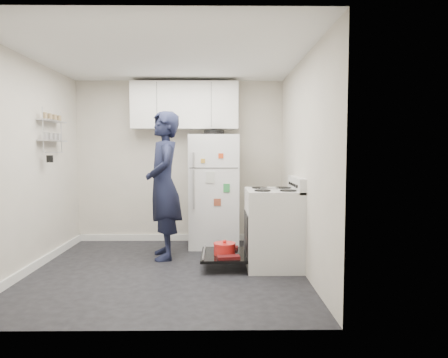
{
  "coord_description": "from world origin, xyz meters",
  "views": [
    {
      "loc": [
        0.63,
        -4.66,
        1.42
      ],
      "look_at": [
        0.68,
        0.56,
        1.05
      ],
      "focal_mm": 32.0,
      "sensor_mm": 36.0,
      "label": 1
    }
  ],
  "objects_px": {
    "open_oven_door": "(224,252)",
    "person": "(164,185)",
    "refrigerator": "(214,190)",
    "electric_range": "(272,229)"
  },
  "relations": [
    {
      "from": "open_oven_door",
      "to": "person",
      "type": "height_order",
      "value": "person"
    },
    {
      "from": "refrigerator",
      "to": "person",
      "type": "height_order",
      "value": "person"
    },
    {
      "from": "person",
      "to": "refrigerator",
      "type": "bearing_deg",
      "value": 122.84
    },
    {
      "from": "refrigerator",
      "to": "person",
      "type": "bearing_deg",
      "value": -133.92
    },
    {
      "from": "electric_range",
      "to": "open_oven_door",
      "type": "height_order",
      "value": "electric_range"
    },
    {
      "from": "open_oven_door",
      "to": "person",
      "type": "bearing_deg",
      "value": 151.15
    },
    {
      "from": "electric_range",
      "to": "refrigerator",
      "type": "distance_m",
      "value": 1.37
    },
    {
      "from": "refrigerator",
      "to": "person",
      "type": "xyz_separation_m",
      "value": [
        -0.65,
        -0.68,
        0.14
      ]
    },
    {
      "from": "open_oven_door",
      "to": "person",
      "type": "relative_size",
      "value": 0.36
    },
    {
      "from": "electric_range",
      "to": "refrigerator",
      "type": "bearing_deg",
      "value": 123.36
    }
  ]
}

